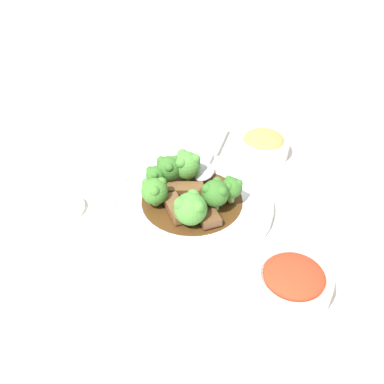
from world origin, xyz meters
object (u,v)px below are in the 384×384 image
at_px(broccoli_floret_2, 232,187).
at_px(broccoli_floret_6, 169,168).
at_px(side_bowl_kimchi, 293,282).
at_px(broccoli_floret_4, 215,193).
at_px(sauce_dish, 64,207).
at_px(main_plate, 192,202).
at_px(beef_strip_2, 182,188).
at_px(broccoli_floret_1, 191,208).
at_px(beef_strip_0, 176,208).
at_px(broccoli_floret_5, 186,165).
at_px(serving_spoon, 206,166).
at_px(side_bowl_appetizer, 263,145).
at_px(beef_strip_1, 215,193).
at_px(broccoli_floret_3, 155,176).
at_px(broccoli_floret_0, 155,191).
at_px(beef_strip_3, 207,215).

bearing_deg(broccoli_floret_2, broccoli_floret_6, -1.29).
bearing_deg(side_bowl_kimchi, broccoli_floret_6, -27.08).
relative_size(broccoli_floret_4, sauce_dish, 0.80).
relative_size(main_plate, broccoli_floret_2, 5.98).
xyz_separation_m(beef_strip_2, broccoli_floret_1, (-0.05, 0.07, 0.02)).
distance_m(beef_strip_2, side_bowl_kimchi, 0.27).
xyz_separation_m(beef_strip_0, sauce_dish, (0.19, 0.06, -0.02)).
bearing_deg(broccoli_floret_5, beef_strip_0, 104.20).
relative_size(serving_spoon, side_bowl_appetizer, 2.01).
distance_m(beef_strip_2, broccoli_floret_5, 0.05).
distance_m(beef_strip_1, serving_spoon, 0.08).
relative_size(broccoli_floret_3, broccoli_floret_6, 0.84).
bearing_deg(broccoli_floret_1, broccoli_floret_0, -11.70).
xyz_separation_m(beef_strip_3, side_bowl_kimchi, (-0.17, 0.08, -0.00)).
height_order(beef_strip_1, serving_spoon, same).
relative_size(beef_strip_3, broccoli_floret_0, 1.15).
xyz_separation_m(beef_strip_3, broccoli_floret_2, (-0.02, -0.06, 0.02)).
height_order(broccoli_floret_2, sauce_dish, broccoli_floret_2).
distance_m(beef_strip_2, broccoli_floret_4, 0.08).
xyz_separation_m(beef_strip_0, side_bowl_kimchi, (-0.23, 0.07, -0.00)).
bearing_deg(broccoli_floret_4, serving_spoon, -58.99).
distance_m(beef_strip_3, broccoli_floret_3, 0.13).
distance_m(broccoli_floret_3, side_bowl_appetizer, 0.26).
xyz_separation_m(beef_strip_1, side_bowl_kimchi, (-0.18, 0.14, -0.00)).
bearing_deg(beef_strip_0, sauce_dish, 17.66).
bearing_deg(serving_spoon, beef_strip_2, 81.59).
bearing_deg(broccoli_floret_0, broccoli_floret_3, -61.84).
bearing_deg(side_bowl_kimchi, broccoli_floret_5, -33.22).
relative_size(broccoli_floret_4, side_bowl_kimchi, 0.51).
bearing_deg(beef_strip_0, broccoli_floret_1, 160.89).
xyz_separation_m(broccoli_floret_4, broccoli_floret_5, (0.08, -0.06, -0.00)).
xyz_separation_m(broccoli_floret_3, broccoli_floret_5, (-0.04, -0.05, 0.00)).
bearing_deg(beef_strip_3, broccoli_floret_3, -16.44).
xyz_separation_m(beef_strip_2, broccoli_floret_0, (0.03, 0.05, 0.02)).
xyz_separation_m(beef_strip_3, broccoli_floret_5, (0.08, -0.09, 0.03)).
bearing_deg(sauce_dish, beef_strip_1, -151.56).
bearing_deg(broccoli_floret_4, main_plate, -9.56).
relative_size(beef_strip_3, side_bowl_appetizer, 0.57).
xyz_separation_m(broccoli_floret_0, broccoli_floret_4, (-0.10, -0.03, 0.01)).
xyz_separation_m(broccoli_floret_4, side_bowl_appetizer, (-0.02, -0.22, -0.03)).
xyz_separation_m(beef_strip_0, broccoli_floret_6, (0.05, -0.07, 0.02)).
bearing_deg(broccoli_floret_2, main_plate, 19.18).
bearing_deg(broccoli_floret_3, sauce_dish, 38.47).
distance_m(beef_strip_3, broccoli_floret_5, 0.12).
bearing_deg(broccoli_floret_4, broccoli_floret_0, 17.63).
bearing_deg(beef_strip_3, side_bowl_kimchi, 155.18).
bearing_deg(broccoli_floret_1, beef_strip_3, -140.00).
bearing_deg(beef_strip_2, broccoli_floret_2, -172.93).
bearing_deg(broccoli_floret_2, beef_strip_1, -2.99).
xyz_separation_m(broccoli_floret_2, side_bowl_kimchi, (-0.15, 0.14, -0.02)).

